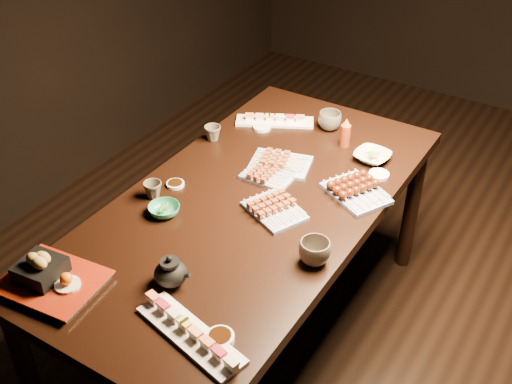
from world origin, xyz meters
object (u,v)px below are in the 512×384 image
(edamame_bowl_green, at_px, (164,210))
(condiment_bottle, at_px, (346,132))
(tempura_tray, at_px, (51,272))
(sushi_platter_far, at_px, (275,119))
(dining_table, at_px, (250,275))
(yakitori_plate_center, at_px, (269,172))
(sushi_platter_near, at_px, (190,331))
(edamame_bowl_cream, at_px, (372,157))
(teapot, at_px, (170,270))
(teacup_far_left, at_px, (213,133))
(teacup_mid_right, at_px, (315,252))
(teacup_near_left, at_px, (153,190))
(teacup_far_right, at_px, (330,121))
(yakitori_plate_left, at_px, (280,159))
(yakitori_plate_right, at_px, (275,206))

(edamame_bowl_green, bearing_deg, condiment_bottle, 66.09)
(tempura_tray, bearing_deg, sushi_platter_far, 81.20)
(dining_table, xyz_separation_m, yakitori_plate_center, (-0.03, 0.19, 0.40))
(sushi_platter_near, height_order, edamame_bowl_cream, sushi_platter_near)
(yakitori_plate_center, height_order, teapot, teapot)
(sushi_platter_near, bearing_deg, dining_table, 121.47)
(sushi_platter_near, distance_m, teacup_far_left, 1.14)
(tempura_tray, bearing_deg, edamame_bowl_green, 76.42)
(edamame_bowl_cream, height_order, teapot, teapot)
(dining_table, distance_m, teapot, 0.66)
(sushi_platter_near, xyz_separation_m, teacup_mid_right, (0.15, 0.49, 0.02))
(yakitori_plate_center, distance_m, teacup_near_left, 0.47)
(teacup_far_right, xyz_separation_m, condiment_bottle, (0.12, -0.10, 0.03))
(edamame_bowl_cream, relative_size, teacup_far_left, 2.01)
(edamame_bowl_cream, bearing_deg, teapot, -103.73)
(sushi_platter_near, bearing_deg, sushi_platter_far, 123.27)
(teacup_far_left, relative_size, teacup_far_right, 0.70)
(teacup_far_left, xyz_separation_m, teapot, (0.41, -0.81, 0.02))
(edamame_bowl_green, relative_size, edamame_bowl_cream, 0.80)
(yakitori_plate_left, xyz_separation_m, teapot, (0.05, -0.79, 0.02))
(tempura_tray, distance_m, teacup_far_left, 1.03)
(edamame_bowl_green, xyz_separation_m, edamame_bowl_cream, (0.50, 0.75, -0.00))
(edamame_bowl_green, height_order, teacup_mid_right, teacup_mid_right)
(teapot, bearing_deg, sushi_platter_near, -48.37)
(teacup_near_left, bearing_deg, dining_table, 26.15)
(teacup_near_left, bearing_deg, tempura_tray, -85.84)
(yakitori_plate_left, bearing_deg, yakitori_plate_center, -104.19)
(dining_table, distance_m, tempura_tray, 0.89)
(dining_table, height_order, condiment_bottle, condiment_bottle)
(teacup_far_right, xyz_separation_m, teapot, (0.02, -1.17, 0.01))
(yakitori_plate_center, bearing_deg, teacup_far_right, 85.69)
(yakitori_plate_center, height_order, edamame_bowl_cream, yakitori_plate_center)
(yakitori_plate_left, bearing_deg, teacup_far_right, 69.82)
(yakitori_plate_right, height_order, condiment_bottle, condiment_bottle)
(tempura_tray, xyz_separation_m, condiment_bottle, (0.42, 1.29, 0.01))
(yakitori_plate_left, bearing_deg, tempura_tray, -120.00)
(teacup_near_left, relative_size, teacup_far_right, 0.68)
(sushi_platter_near, xyz_separation_m, yakitori_plate_left, (-0.24, 0.94, 0.01))
(teacup_near_left, relative_size, teacup_far_left, 0.98)
(teacup_mid_right, xyz_separation_m, teapot, (-0.34, -0.34, 0.01))
(yakitori_plate_center, relative_size, edamame_bowl_cream, 1.37)
(yakitori_plate_center, relative_size, teacup_far_left, 2.76)
(teapot, bearing_deg, tempura_tray, -155.91)
(edamame_bowl_green, distance_m, teacup_near_left, 0.12)
(yakitori_plate_left, bearing_deg, yakitori_plate_right, -78.89)
(sushi_platter_far, height_order, teacup_far_right, teacup_far_right)
(yakitori_plate_center, xyz_separation_m, teacup_near_left, (-0.31, -0.35, 0.01))
(yakitori_plate_right, relative_size, teacup_near_left, 3.12)
(sushi_platter_far, height_order, teacup_near_left, teacup_near_left)
(tempura_tray, xyz_separation_m, teacup_far_right, (0.30, 1.39, -0.02))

